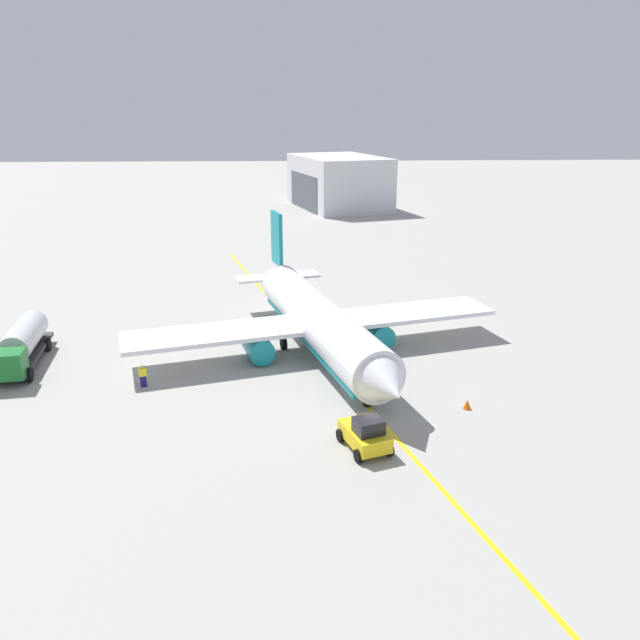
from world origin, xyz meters
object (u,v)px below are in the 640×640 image
Objects in this scene: pushback_tug at (365,434)px; refueling_worker at (143,376)px; fuel_tanker at (21,344)px; safety_cone_nose at (467,404)px; airplane at (318,321)px.

refueling_worker is at bearing -122.46° from pushback_tug.
fuel_tanker is 2.60× the size of pushback_tug.
fuel_tanker reaches higher than safety_cone_nose.
pushback_tug is at bearing 7.53° from airplane.
airplane is 7.81× the size of pushback_tug.
refueling_worker is at bearing -101.70° from safety_cone_nose.
refueling_worker reaches higher than safety_cone_nose.
fuel_tanker is at bearing -119.23° from pushback_tug.
safety_cone_nose is (10.99, 9.68, -2.39)m from airplane.
pushback_tug reaches higher than refueling_worker.
airplane reaches higher than safety_cone_nose.
refueling_worker is at bearing -64.60° from airplane.
airplane reaches higher than refueling_worker.
refueling_worker is 2.60× the size of safety_cone_nose.
fuel_tanker is 29.52m from pushback_tug.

